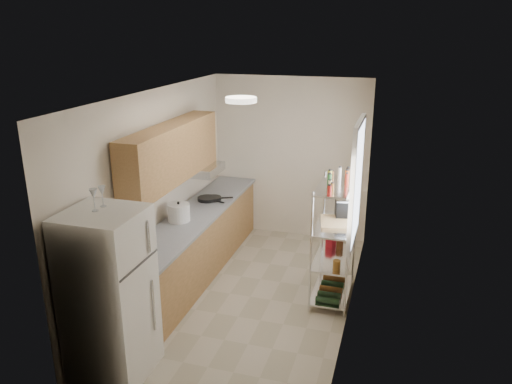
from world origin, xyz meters
TOP-DOWN VIEW (x-y plane):
  - room at (0.00, 0.00)m, footprint 2.52×4.42m
  - counter_run at (-0.92, 0.44)m, footprint 0.63×3.51m
  - upper_cabinets at (-1.05, 0.10)m, footprint 0.33×2.20m
  - range_hood at (-1.00, 0.90)m, footprint 0.50×0.60m
  - window at (1.23, 0.35)m, footprint 0.06×1.00m
  - bakers_rack at (1.00, 0.30)m, footprint 0.45×0.90m
  - ceiling_dome at (0.00, -0.30)m, footprint 0.34×0.34m
  - refrigerator at (-0.87, -1.77)m, footprint 0.71×0.71m
  - wine_glass_a at (-0.93, -1.76)m, footprint 0.08×0.08m
  - wine_glass_b at (-0.93, -1.63)m, footprint 0.07×0.07m
  - rice_cooker at (-1.01, 0.11)m, footprint 0.29×0.29m
  - frying_pan_large at (-0.96, 0.96)m, footprint 0.35×0.35m
  - frying_pan_small at (-0.88, 1.01)m, footprint 0.31×0.31m
  - cutting_board at (1.00, 0.32)m, footprint 0.43×0.52m
  - espresso_machine at (1.04, 0.53)m, footprint 0.19×0.25m
  - storage_bag at (0.92, 0.63)m, footprint 0.13×0.15m

SIDE VIEW (x-z plane):
  - counter_run at x=-0.92m, z-range 0.00..0.90m
  - storage_bag at x=0.92m, z-range 0.56..0.71m
  - refrigerator at x=-0.87m, z-range 0.00..1.72m
  - frying_pan_small at x=-0.88m, z-range 0.90..0.95m
  - frying_pan_large at x=-0.96m, z-range 0.90..0.95m
  - rice_cooker at x=-1.01m, z-range 0.90..1.13m
  - cutting_board at x=1.00m, z-range 1.01..1.04m
  - bakers_rack at x=1.00m, z-range 0.24..1.97m
  - espresso_machine at x=1.04m, z-range 1.01..1.26m
  - room at x=0.00m, z-range -0.01..2.61m
  - range_hood at x=-1.00m, z-range 1.33..1.45m
  - window at x=1.23m, z-range 0.82..2.28m
  - upper_cabinets at x=-1.05m, z-range 1.45..2.17m
  - wine_glass_b at x=-0.93m, z-range 1.72..1.92m
  - wine_glass_a at x=-0.93m, z-range 1.72..1.93m
  - ceiling_dome at x=0.00m, z-range 2.54..2.60m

